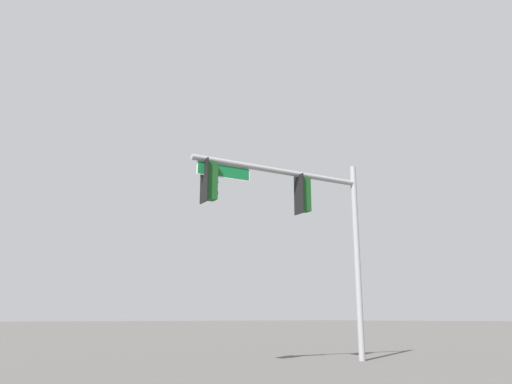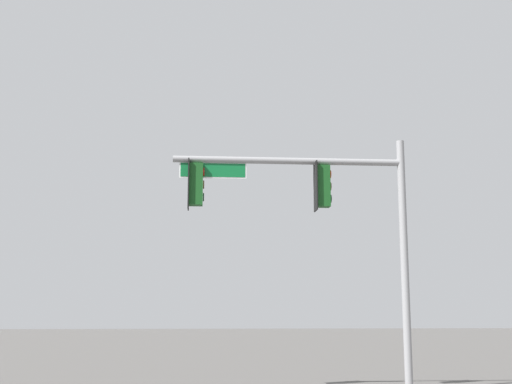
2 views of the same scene
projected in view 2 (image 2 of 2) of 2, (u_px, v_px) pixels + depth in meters
name	position (u px, v px, depth m)	size (l,w,h in m)	color
signal_pole_near	(312.00, 205.00, 18.61)	(6.09, 1.24, 6.48)	gray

